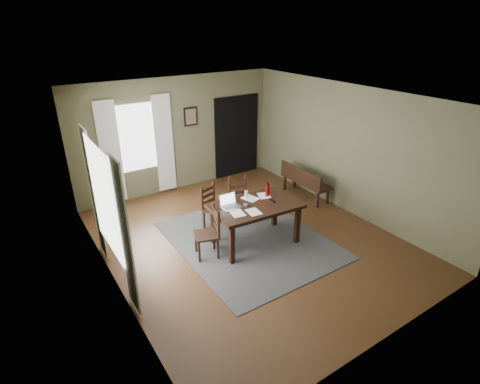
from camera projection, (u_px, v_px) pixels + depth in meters
ground at (249, 240)px, 7.18m from camera, size 5.00×6.00×0.01m
room_shell at (250, 151)px, 6.42m from camera, size 5.02×6.02×2.71m
rug at (249, 240)px, 7.18m from camera, size 2.60×3.20×0.01m
dining_table at (255, 209)px, 6.81m from camera, size 1.66×1.07×0.80m
chair_end at (209, 233)px, 6.53m from camera, size 0.51×0.51×0.94m
chair_back_left at (213, 207)px, 7.45m from camera, size 0.50×0.50×0.91m
chair_back_right at (239, 199)px, 7.76m from camera, size 0.50×0.50×0.92m
bench at (304, 180)px, 8.72m from camera, size 0.43×1.32×0.75m
laptop at (229, 203)px, 6.66m from camera, size 0.34×0.27×0.23m
computer_mouse at (246, 205)px, 6.70m from camera, size 0.07×0.10×0.03m
tv_remote at (272, 200)px, 6.89m from camera, size 0.07×0.18×0.02m
drinking_glass at (246, 194)px, 6.99m from camera, size 0.08×0.08×0.13m
water_bottle at (267, 190)px, 7.03m from camera, size 0.10×0.10×0.28m
paper_a at (237, 213)px, 6.45m from camera, size 0.27×0.32×0.00m
paper_c at (250, 198)px, 6.98m from camera, size 0.31×0.36×0.00m
paper_d at (264, 196)px, 7.09m from camera, size 0.29×0.33×0.00m
paper_e at (254, 212)px, 6.49m from camera, size 0.24×0.30×0.00m
window_left at (103, 199)px, 5.49m from camera, size 0.01×1.30×1.70m
window_back at (137, 138)px, 8.32m from camera, size 1.00×0.01×1.50m
curtain_left_near at (125, 238)px, 4.99m from camera, size 0.03×0.48×2.30m
curtain_left_far at (94, 194)px, 6.23m from camera, size 0.03×0.48×2.30m
curtain_back_left at (111, 154)px, 8.10m from camera, size 0.44×0.03×2.30m
curtain_back_right at (164, 144)px, 8.71m from camera, size 0.44×0.03×2.30m
framed_picture at (191, 116)px, 8.86m from camera, size 0.34×0.03×0.44m
doorway_back at (237, 136)px, 9.81m from camera, size 1.30×0.03×2.10m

